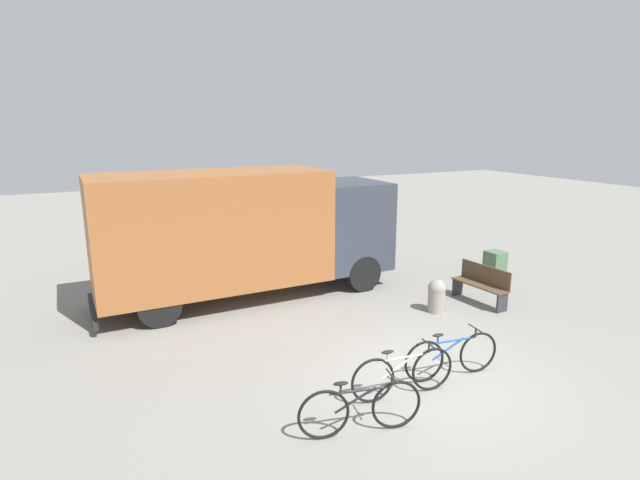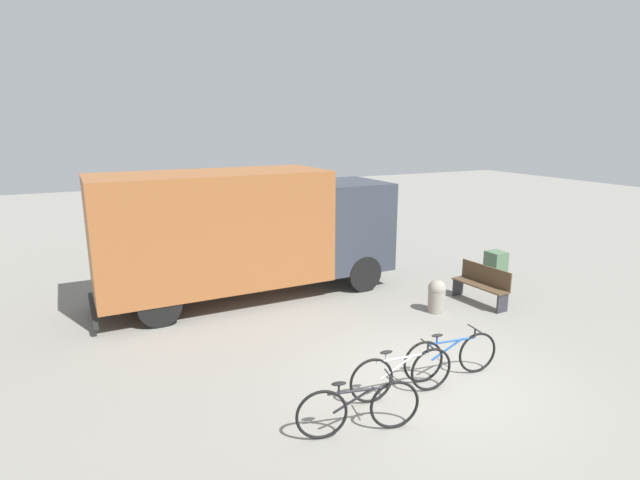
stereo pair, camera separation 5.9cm
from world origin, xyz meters
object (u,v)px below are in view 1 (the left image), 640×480
(delivery_truck, at_px, (245,229))
(bicycle_far, at_px, (452,356))
(bicycle_middle, at_px, (403,373))
(utility_box, at_px, (495,265))
(park_bench, at_px, (482,283))
(bollard_near_bench, at_px, (437,295))
(bicycle_near, at_px, (360,408))

(delivery_truck, relative_size, bicycle_far, 4.13)
(bicycle_middle, relative_size, utility_box, 2.33)
(park_bench, xyz_separation_m, bicycle_middle, (-4.30, -2.77, -0.10))
(utility_box, bearing_deg, delivery_truck, 166.78)
(bicycle_middle, distance_m, utility_box, 7.37)
(bicycle_middle, height_order, utility_box, bicycle_middle)
(park_bench, height_order, bicycle_middle, park_bench)
(bicycle_middle, relative_size, bollard_near_bench, 2.33)
(delivery_truck, relative_size, bollard_near_bench, 9.60)
(park_bench, height_order, bicycle_far, park_bench)
(bicycle_near, bearing_deg, bicycle_far, 29.98)
(utility_box, bearing_deg, park_bench, -142.92)
(bicycle_middle, distance_m, bollard_near_bench, 4.01)
(bicycle_middle, xyz_separation_m, bicycle_far, (1.14, 0.16, 0.00))
(bicycle_far, bearing_deg, bicycle_near, -155.01)
(bollard_near_bench, bearing_deg, delivery_truck, 141.06)
(delivery_truck, height_order, park_bench, delivery_truck)
(delivery_truck, bearing_deg, bollard_near_bench, -40.25)
(park_bench, distance_m, bollard_near_bench, 1.40)
(utility_box, bearing_deg, bicycle_far, -141.35)
(delivery_truck, height_order, utility_box, delivery_truck)
(bicycle_middle, relative_size, bicycle_far, 1.00)
(bicycle_far, height_order, utility_box, bicycle_far)
(delivery_truck, distance_m, utility_box, 7.22)
(park_bench, relative_size, bicycle_near, 0.85)
(utility_box, bearing_deg, bollard_near_bench, -156.83)
(bicycle_far, xyz_separation_m, bollard_near_bench, (1.77, 2.60, 0.02))
(bollard_near_bench, xyz_separation_m, utility_box, (3.20, 1.37, -0.02))
(park_bench, distance_m, bicycle_middle, 5.12)
(bicycle_near, relative_size, bollard_near_bench, 2.29)
(park_bench, bearing_deg, delivery_truck, 54.97)
(bicycle_middle, height_order, bicycle_far, same)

